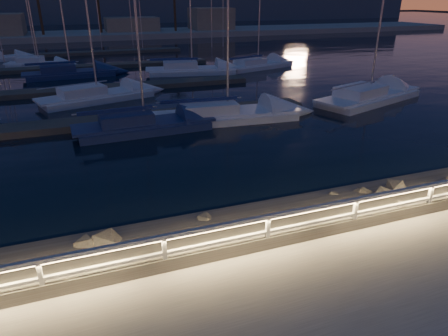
{
  "coord_description": "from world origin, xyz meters",
  "views": [
    {
      "loc": [
        -3.54,
        -8.75,
        6.73
      ],
      "look_at": [
        1.14,
        4.0,
        0.86
      ],
      "focal_mm": 32.0,
      "sensor_mm": 36.0,
      "label": 1
    }
  ],
  "objects": [
    {
      "name": "ground",
      "position": [
        0.0,
        0.0,
        0.0
      ],
      "size": [
        400.0,
        400.0,
        0.0
      ],
      "primitive_type": "plane",
      "color": "#AFA99E",
      "rests_on": "ground"
    },
    {
      "name": "sailboat_h",
      "position": [
        16.7,
        15.24,
        -0.13
      ],
      "size": [
        10.35,
        5.91,
        16.91
      ],
      "rotation": [
        0.0,
        0.0,
        0.33
      ],
      "color": "silver",
      "rests_on": "ground"
    },
    {
      "name": "sailboat_d",
      "position": [
        4.93,
        14.41,
        -0.15
      ],
      "size": [
        9.56,
        3.55,
        15.83
      ],
      "rotation": [
        0.0,
        0.0,
        -0.08
      ],
      "color": "silver",
      "rests_on": "ground"
    },
    {
      "name": "sailboat_l",
      "position": [
        15.07,
        31.76,
        -0.17
      ],
      "size": [
        9.06,
        4.99,
        14.78
      ],
      "rotation": [
        0.0,
        0.0,
        0.3
      ],
      "color": "silver",
      "rests_on": "ground"
    },
    {
      "name": "far_shore",
      "position": [
        -0.12,
        74.05,
        0.29
      ],
      "size": [
        160.0,
        14.0,
        5.2
      ],
      "color": "#AFA99E",
      "rests_on": "ground"
    },
    {
      "name": "sailboat_k",
      "position": [
        -4.24,
        33.48,
        -0.15
      ],
      "size": [
        8.94,
        3.25,
        14.87
      ],
      "rotation": [
        0.0,
        0.0,
        0.07
      ],
      "color": "navy",
      "rests_on": "ground"
    },
    {
      "name": "floating_docks",
      "position": [
        0.0,
        32.5,
        -0.4
      ],
      "size": [
        22.0,
        36.0,
        0.4
      ],
      "color": "#564F47",
      "rests_on": "ground"
    },
    {
      "name": "sailboat_b",
      "position": [
        -0.4,
        13.86,
        -0.15
      ],
      "size": [
        8.21,
        2.83,
        13.79
      ],
      "rotation": [
        0.0,
        0.0,
        0.04
      ],
      "color": "navy",
      "rests_on": "ground"
    },
    {
      "name": "sailboat_g",
      "position": [
        7.38,
        31.16,
        -0.13
      ],
      "size": [
        9.61,
        4.41,
        15.75
      ],
      "rotation": [
        0.0,
        0.0,
        -0.19
      ],
      "color": "silver",
      "rests_on": "ground"
    },
    {
      "name": "riprap",
      "position": [
        6.44,
        1.68,
        -0.26
      ],
      "size": [
        37.03,
        2.91,
        1.43
      ],
      "color": "#676158",
      "rests_on": "ground"
    },
    {
      "name": "guard_rail",
      "position": [
        -0.07,
        -0.0,
        0.77
      ],
      "size": [
        44.11,
        0.12,
        1.06
      ],
      "color": "silver",
      "rests_on": "ground"
    },
    {
      "name": "sailboat_j",
      "position": [
        -7.4,
        40.88,
        -0.18
      ],
      "size": [
        7.37,
        4.15,
        12.12
      ],
      "rotation": [
        0.0,
        0.0,
        -0.32
      ],
      "color": "silver",
      "rests_on": "ground"
    },
    {
      "name": "sailboat_c",
      "position": [
        -2.46,
        22.49,
        -0.15
      ],
      "size": [
        9.05,
        4.99,
        14.82
      ],
      "rotation": [
        0.0,
        0.0,
        0.3
      ],
      "color": "silver",
      "rests_on": "ground"
    },
    {
      "name": "harbor_water",
      "position": [
        0.0,
        31.22,
        -0.97
      ],
      "size": [
        400.0,
        440.0,
        0.6
      ],
      "color": "black",
      "rests_on": "ground"
    }
  ]
}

